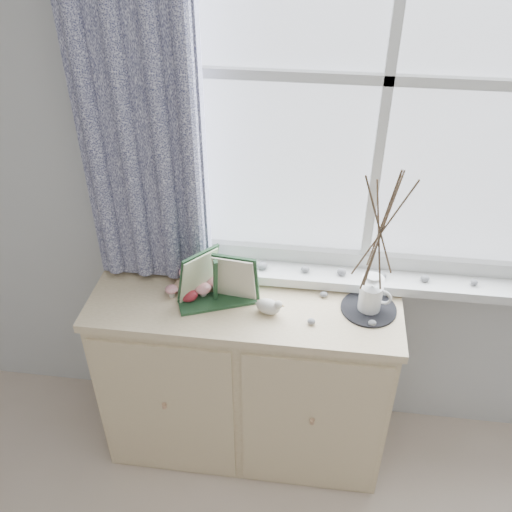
% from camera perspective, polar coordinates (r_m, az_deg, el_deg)
% --- Properties ---
extents(sideboard, '(1.20, 0.45, 0.85)m').
position_cam_1_polar(sideboard, '(2.49, -1.03, -11.96)').
color(sideboard, beige).
rests_on(sideboard, ground).
extents(botanical_book, '(0.36, 0.25, 0.24)m').
position_cam_1_polar(botanical_book, '(2.09, -4.17, -2.70)').
color(botanical_book, '#1F4225').
rests_on(botanical_book, sideboard).
extents(toadstool_cluster, '(0.22, 0.15, 0.09)m').
position_cam_1_polar(toadstool_cluster, '(2.23, -5.85, -2.26)').
color(toadstool_cluster, beige).
rests_on(toadstool_cluster, sideboard).
extents(wooden_eggs, '(0.14, 0.18, 0.07)m').
position_cam_1_polar(wooden_eggs, '(2.24, -7.38, -2.83)').
color(wooden_eggs, tan).
rests_on(wooden_eggs, sideboard).
extents(songbird_figurine, '(0.14, 0.09, 0.07)m').
position_cam_1_polar(songbird_figurine, '(2.12, 1.23, -4.99)').
color(songbird_figurine, beige).
rests_on(songbird_figurine, sideboard).
extents(crocheted_doily, '(0.21, 0.21, 0.01)m').
position_cam_1_polar(crocheted_doily, '(2.19, 11.19, -5.18)').
color(crocheted_doily, black).
rests_on(crocheted_doily, sideboard).
extents(twig_pitcher, '(0.29, 0.29, 0.64)m').
position_cam_1_polar(twig_pitcher, '(1.98, 12.41, 2.85)').
color(twig_pitcher, white).
rests_on(twig_pitcher, crocheted_doily).
extents(sideboard_pebbles, '(0.25, 0.19, 0.02)m').
position_cam_1_polar(sideboard_pebbles, '(2.14, 7.96, -5.64)').
color(sideboard_pebbles, gray).
rests_on(sideboard_pebbles, sideboard).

